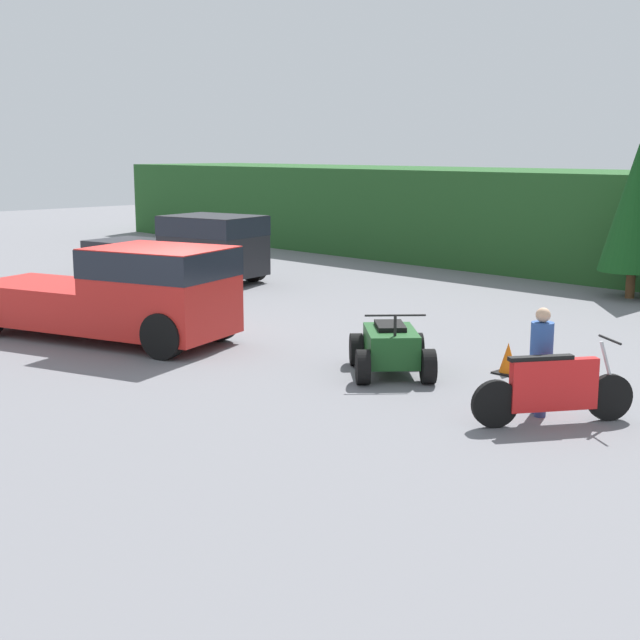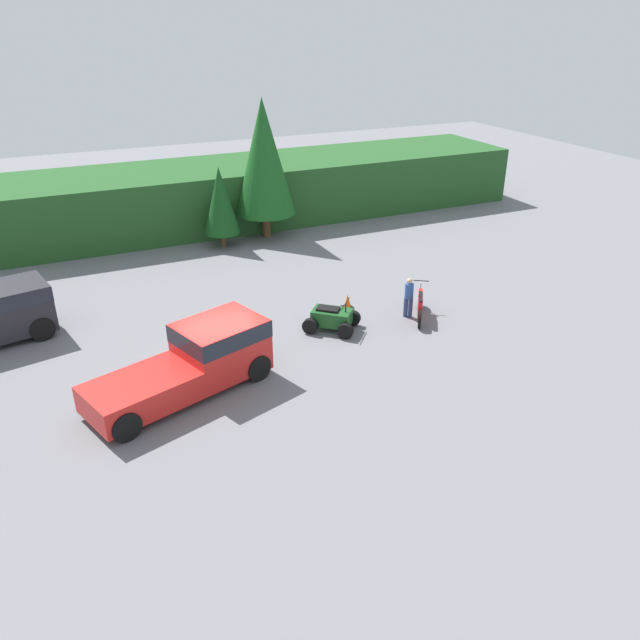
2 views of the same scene
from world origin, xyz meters
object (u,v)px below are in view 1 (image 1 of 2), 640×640
dirt_bike (554,389)px  pickup_truck_second (189,246)px  pickup_truck_red (124,291)px  traffic_cone (508,359)px  quad_atv (391,349)px  rider_person (541,357)px

dirt_bike → pickup_truck_second: bearing=106.0°
pickup_truck_red → traffic_cone: bearing=7.2°
pickup_truck_red → dirt_bike: bearing=-10.0°
pickup_truck_red → quad_atv: (5.51, 1.90, -0.58)m
traffic_cone → quad_atv: bearing=-133.4°
pickup_truck_second → traffic_cone: pickup_truck_second is taller
pickup_truck_second → dirt_bike: pickup_truck_second is taller
dirt_bike → rider_person: rider_person is taller
rider_person → traffic_cone: (-1.74, 1.74, -0.62)m
rider_person → pickup_truck_red: bearing=145.6°
pickup_truck_second → traffic_cone: (13.05, -2.60, -0.78)m
pickup_truck_second → pickup_truck_red: bearing=-56.5°
dirt_bike → traffic_cone: bearing=79.7°
pickup_truck_red → quad_atv: 5.86m
pickup_truck_red → traffic_cone: 7.74m
pickup_truck_red → pickup_truck_second: same height
pickup_truck_red → traffic_cone: size_ratio=11.06×
pickup_truck_second → quad_atv: pickup_truck_second is taller
pickup_truck_second → traffic_cone: size_ratio=11.23×
traffic_cone → dirt_bike: bearing=-43.0°
rider_person → quad_atv: bearing=130.3°
pickup_truck_second → quad_atv: 12.35m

